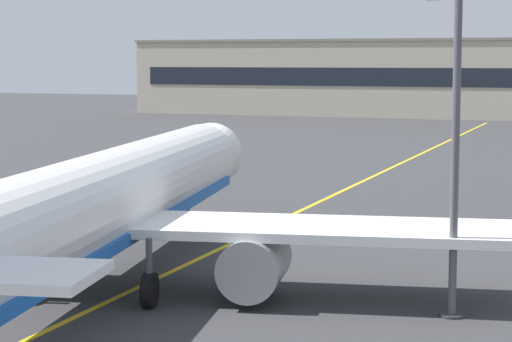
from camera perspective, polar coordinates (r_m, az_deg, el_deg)
taxiway_centreline at (r=58.26m, az=1.90°, el=-2.54°), size 4.39×179.96×0.01m
airliner_foreground at (r=39.10m, az=-9.00°, el=-2.02°), size 32.32×41.23×11.65m
apron_lamp_post at (r=35.48m, az=11.18°, el=1.44°), size 2.24×0.90×11.50m
service_car_nearest at (r=63.96m, az=-11.28°, el=-1.17°), size 3.83×4.49×1.79m
safety_cone_by_nose_gear at (r=54.53m, az=1.62°, el=-2.88°), size 0.44×0.44×0.55m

